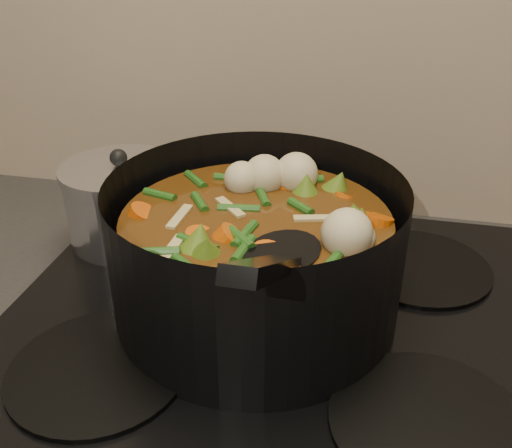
# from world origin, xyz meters

# --- Properties ---
(stovetop) EXTENTS (0.62, 0.54, 0.03)m
(stovetop) POSITION_xyz_m (0.00, 1.93, 0.92)
(stovetop) COLOR black
(stovetop) RESTS_ON counter
(stockpot) EXTENTS (0.37, 0.46, 0.23)m
(stockpot) POSITION_xyz_m (-0.03, 1.93, 1.00)
(stockpot) COLOR black
(stockpot) RESTS_ON stovetop
(saucepan) EXTENTS (0.16, 0.16, 0.13)m
(saucepan) POSITION_xyz_m (-0.24, 2.06, 0.99)
(saucepan) COLOR silver
(saucepan) RESTS_ON stovetop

